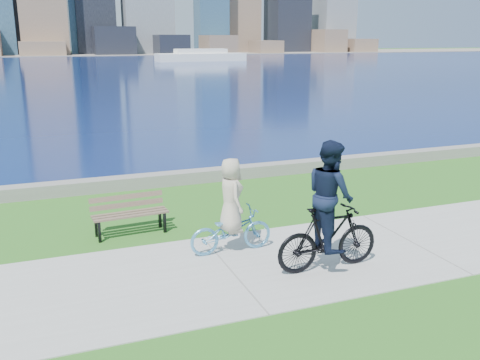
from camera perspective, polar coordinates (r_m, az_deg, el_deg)
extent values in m
plane|color=#266219|center=(9.94, -1.02, -9.66)|extent=(320.00, 320.00, 0.00)
cube|color=#A9A8A3|center=(9.94, -1.03, -9.61)|extent=(80.00, 3.50, 0.02)
cube|color=slate|center=(15.53, -8.83, 0.02)|extent=(90.00, 0.50, 0.35)
cube|color=#0C1E52|center=(80.67, -19.05, 11.30)|extent=(320.00, 131.00, 0.01)
cube|color=gray|center=(138.60, -20.09, 12.48)|extent=(320.00, 30.00, 0.12)
cube|color=#7C614C|center=(129.15, -20.32, 13.00)|extent=(9.67, 6.28, 3.13)
cube|color=black|center=(131.86, -13.28, 14.26)|extent=(9.35, 6.54, 6.42)
cube|color=black|center=(132.31, -7.33, 14.13)|extent=(7.31, 7.87, 4.58)
cube|color=#7C614C|center=(135.71, -2.36, 14.24)|extent=(7.23, 9.08, 4.50)
cube|color=#7C614C|center=(141.69, 2.77, 14.00)|extent=(6.52, 8.30, 3.18)
cube|color=#7C614C|center=(151.35, 9.37, 14.43)|extent=(6.93, 8.79, 6.00)
cube|color=#7C614C|center=(155.78, 12.57, 13.84)|extent=(7.52, 7.50, 3.56)
cube|color=black|center=(154.32, 5.09, 17.26)|extent=(10.07, 9.68, 20.47)
cube|color=slate|center=(161.83, 9.86, 16.45)|extent=(9.75, 10.16, 17.37)
cube|color=white|center=(95.73, -4.22, 12.92)|extent=(15.46, 4.42, 1.32)
cube|color=white|center=(95.70, -4.23, 13.55)|extent=(8.83, 3.31, 0.77)
cube|color=black|center=(11.53, -14.77, -5.40)|extent=(0.06, 0.06, 0.45)
cube|color=black|center=(11.83, -8.04, -4.52)|extent=(0.06, 0.06, 0.45)
cube|color=black|center=(11.87, -15.09, -4.83)|extent=(0.06, 0.06, 0.45)
cube|color=black|center=(12.16, -8.54, -3.99)|extent=(0.06, 0.06, 0.45)
cube|color=brown|center=(11.58, -11.42, -3.81)|extent=(1.61, 0.21, 0.04)
cube|color=brown|center=(11.73, -11.61, -3.58)|extent=(1.61, 0.21, 0.04)
cube|color=brown|center=(11.88, -11.79, -3.35)|extent=(1.61, 0.21, 0.04)
cube|color=brown|center=(11.95, -11.96, -2.59)|extent=(1.61, 0.17, 0.12)
cube|color=brown|center=(11.93, -12.04, -1.76)|extent=(1.61, 0.17, 0.12)
imported|color=#559FD0|center=(10.58, -0.97, -5.41)|extent=(0.61, 1.69, 0.88)
imported|color=beige|center=(10.35, -0.98, -1.65)|extent=(0.48, 0.73, 1.47)
imported|color=black|center=(9.89, 9.38, -6.11)|extent=(0.59, 2.01, 1.21)
imported|color=#101832|center=(9.62, 9.59, -1.58)|extent=(0.74, 0.95, 1.98)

